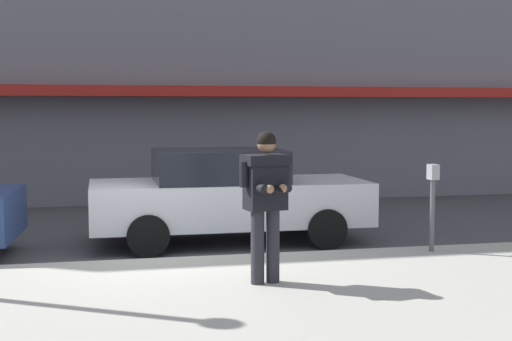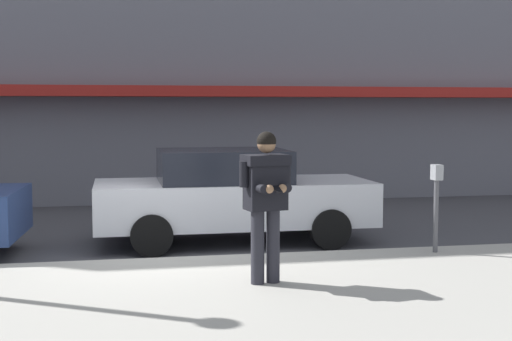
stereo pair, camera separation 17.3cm
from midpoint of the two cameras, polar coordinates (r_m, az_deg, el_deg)
ground_plane at (r=10.30m, az=-8.32°, el=-7.46°), size 80.00×80.00×0.00m
sidewalk at (r=7.69m, az=0.84°, el=-11.18°), size 32.00×5.30×0.14m
curb_paint_line at (r=10.46m, az=-2.82°, el=-7.20°), size 28.00×0.12×0.01m
parked_sedan_mid at (r=11.73m, az=-2.76°, el=-1.97°), size 4.51×1.94×1.54m
man_texting_on_phone at (r=8.37m, az=0.19°, el=-1.60°), size 0.64×0.63×1.81m
parking_meter at (r=10.57m, az=13.49°, el=-1.90°), size 0.12×0.18×1.27m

